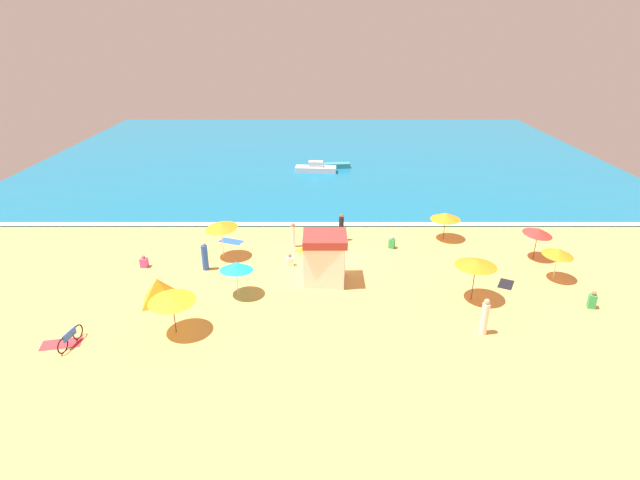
# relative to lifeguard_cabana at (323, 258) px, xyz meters

# --- Properties ---
(ground_plane) EXTENTS (60.00, 60.00, 0.00)m
(ground_plane) POSITION_rel_lifeguard_cabana_xyz_m (0.03, 2.25, -1.45)
(ground_plane) COLOR #E0A856
(ocean_water) EXTENTS (60.00, 44.00, 0.10)m
(ocean_water) POSITION_rel_lifeguard_cabana_xyz_m (0.03, 30.25, -1.40)
(ocean_water) COLOR #146B93
(ocean_water) RESTS_ON ground_plane
(wave_breaker_foam) EXTENTS (57.00, 0.70, 0.01)m
(wave_breaker_foam) POSITION_rel_lifeguard_cabana_xyz_m (0.03, 8.55, -1.35)
(wave_breaker_foam) COLOR white
(wave_breaker_foam) RESTS_ON ocean_water
(lifeguard_cabana) EXTENTS (2.43, 2.28, 2.84)m
(lifeguard_cabana) POSITION_rel_lifeguard_cabana_xyz_m (0.00, 0.00, 0.00)
(lifeguard_cabana) COLOR white
(lifeguard_cabana) RESTS_ON ground_plane
(beach_umbrella_0) EXTENTS (2.46, 2.47, 2.04)m
(beach_umbrella_0) POSITION_rel_lifeguard_cabana_xyz_m (-7.13, -5.19, 0.38)
(beach_umbrella_0) COLOR #4C3823
(beach_umbrella_0) RESTS_ON ground_plane
(beach_umbrella_1) EXTENTS (2.83, 2.83, 2.45)m
(beach_umbrella_1) POSITION_rel_lifeguard_cabana_xyz_m (-6.33, 3.13, 0.70)
(beach_umbrella_1) COLOR silver
(beach_umbrella_1) RESTS_ON ground_plane
(beach_umbrella_2) EXTENTS (2.33, 2.34, 2.02)m
(beach_umbrella_2) POSITION_rel_lifeguard_cabana_xyz_m (-4.70, -1.64, 0.28)
(beach_umbrella_2) COLOR silver
(beach_umbrella_2) RESTS_ON ground_plane
(beach_umbrella_3) EXTENTS (2.51, 2.51, 2.35)m
(beach_umbrella_3) POSITION_rel_lifeguard_cabana_xyz_m (7.79, -2.12, 0.71)
(beach_umbrella_3) COLOR #4C3823
(beach_umbrella_3) RESTS_ON ground_plane
(beach_umbrella_4) EXTENTS (2.44, 2.44, 1.98)m
(beach_umbrella_4) POSITION_rel_lifeguard_cabana_xyz_m (13.14, 0.18, 0.27)
(beach_umbrella_4) COLOR silver
(beach_umbrella_4) RESTS_ON ground_plane
(beach_umbrella_5) EXTENTS (2.55, 2.55, 2.13)m
(beach_umbrella_5) POSITION_rel_lifeguard_cabana_xyz_m (13.10, 2.97, 0.37)
(beach_umbrella_5) COLOR #4C3823
(beach_umbrella_5) RESTS_ON ground_plane
(beach_umbrella_6) EXTENTS (2.83, 2.83, 1.90)m
(beach_umbrella_6) POSITION_rel_lifeguard_cabana_xyz_m (8.16, 6.06, 0.20)
(beach_umbrella_6) COLOR #4C3823
(beach_umbrella_6) RESTS_ON ground_plane
(beach_tent) EXTENTS (2.08, 2.28, 1.28)m
(beach_tent) POSITION_rel_lifeguard_cabana_xyz_m (-8.80, -2.20, -0.81)
(beach_tent) COLOR orange
(beach_tent) RESTS_ON ground_plane
(parked_bicycle) EXTENTS (0.37, 1.80, 0.76)m
(parked_bicycle) POSITION_rel_lifeguard_cabana_xyz_m (-11.63, -6.24, -1.07)
(parked_bicycle) COLOR black
(parked_bicycle) RESTS_ON ground_plane
(beachgoer_0) EXTENTS (0.43, 0.43, 0.77)m
(beachgoer_0) POSITION_rel_lifeguard_cabana_xyz_m (-10.88, 1.76, -1.13)
(beachgoer_0) COLOR #D84CA5
(beachgoer_0) RESTS_ON ground_plane
(beachgoer_1) EXTENTS (0.49, 0.49, 0.87)m
(beachgoer_1) POSITION_rel_lifeguard_cabana_xyz_m (4.43, 4.56, -1.07)
(beachgoer_1) COLOR green
(beachgoer_1) RESTS_ON ground_plane
(beachgoer_2) EXTENTS (0.42, 0.42, 1.67)m
(beachgoer_2) POSITION_rel_lifeguard_cabana_xyz_m (-2.02, 4.78, -0.63)
(beachgoer_2) COLOR white
(beachgoer_2) RESTS_ON ground_plane
(beachgoer_3) EXTENTS (0.54, 0.54, 1.78)m
(beachgoer_3) POSITION_rel_lifeguard_cabana_xyz_m (-7.10, 1.43, -0.63)
(beachgoer_3) COLOR blue
(beachgoer_3) RESTS_ON ground_plane
(beachgoer_4) EXTENTS (0.47, 0.47, 1.89)m
(beachgoer_4) POSITION_rel_lifeguard_cabana_xyz_m (1.16, 5.81, -0.55)
(beachgoer_4) COLOR black
(beachgoer_4) RESTS_ON ground_plane
(beachgoer_5) EXTENTS (0.37, 0.37, 1.86)m
(beachgoer_5) POSITION_rel_lifeguard_cabana_xyz_m (7.44, -5.30, -0.57)
(beachgoer_5) COLOR white
(beachgoer_5) RESTS_ON ground_plane
(beachgoer_6) EXTENTS (0.45, 0.45, 0.98)m
(beachgoer_6) POSITION_rel_lifeguard_cabana_xyz_m (13.75, -2.96, -1.02)
(beachgoer_6) COLOR green
(beachgoer_6) RESTS_ON ground_plane
(beachgoer_7) EXTENTS (0.44, 0.44, 0.76)m
(beachgoer_7) POSITION_rel_lifeguard_cabana_xyz_m (-2.09, 1.96, -1.13)
(beachgoer_7) COLOR white
(beachgoer_7) RESTS_ON ground_plane
(beach_towel_0) EXTENTS (1.83, 1.38, 0.01)m
(beach_towel_0) POSITION_rel_lifeguard_cabana_xyz_m (-6.28, 5.62, -1.45)
(beach_towel_0) COLOR blue
(beach_towel_0) RESTS_ON ground_plane
(beach_towel_1) EXTENTS (1.26, 1.47, 0.01)m
(beach_towel_1) POSITION_rel_lifeguard_cabana_xyz_m (10.23, -0.43, -1.45)
(beach_towel_1) COLOR black
(beach_towel_1) RESTS_ON ground_plane
(beach_towel_2) EXTENTS (1.72, 1.63, 0.01)m
(beach_towel_2) POSITION_rel_lifeguard_cabana_xyz_m (-1.07, 3.71, -1.45)
(beach_towel_2) COLOR orange
(beach_towel_2) RESTS_ON ground_plane
(beach_towel_3) EXTENTS (1.88, 1.17, 0.01)m
(beach_towel_3) POSITION_rel_lifeguard_cabana_xyz_m (-12.15, -6.17, -1.45)
(beach_towel_3) COLOR red
(beach_towel_3) RESTS_ON ground_plane
(small_boat_0) EXTENTS (4.05, 1.50, 1.09)m
(small_boat_0) POSITION_rel_lifeguard_cabana_xyz_m (-0.69, 22.56, -0.99)
(small_boat_0) COLOR white
(small_boat_0) RESTS_ON ocean_water
(small_boat_1) EXTENTS (2.93, 1.27, 0.48)m
(small_boat_1) POSITION_rel_lifeguard_cabana_xyz_m (1.33, 24.16, -1.11)
(small_boat_1) COLOR teal
(small_boat_1) RESTS_ON ocean_water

